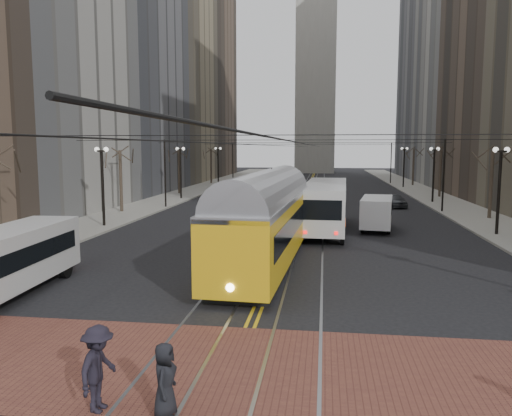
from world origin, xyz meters
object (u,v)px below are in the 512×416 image
(clock_tower, at_px, (317,14))
(streetcar, at_px, (266,228))
(rear_bus, at_px, (325,207))
(sedan_grey, at_px, (395,200))
(pedestrian_a, at_px, (165,380))
(cargo_van, at_px, (377,214))
(pedestrian_d, at_px, (98,368))

(clock_tower, bearing_deg, streetcar, -90.32)
(rear_bus, height_order, sedan_grey, rear_bus)
(clock_tower, relative_size, pedestrian_a, 40.34)
(clock_tower, distance_m, streetcar, 99.87)
(streetcar, distance_m, rear_bus, 11.13)
(clock_tower, relative_size, cargo_van, 12.53)
(sedan_grey, height_order, pedestrian_a, pedestrian_a)
(cargo_van, xyz_separation_m, sedan_grey, (3.20, 14.42, -0.49))
(cargo_van, bearing_deg, rear_bus, -164.18)
(pedestrian_d, bearing_deg, sedan_grey, -11.35)
(streetcar, height_order, cargo_van, streetcar)
(streetcar, height_order, sedan_grey, streetcar)
(rear_bus, relative_size, pedestrian_d, 6.59)
(streetcar, distance_m, sedan_grey, 27.45)
(clock_tower, relative_size, sedan_grey, 16.65)
(pedestrian_a, bearing_deg, pedestrian_d, 87.94)
(rear_bus, height_order, pedestrian_a, rear_bus)
(streetcar, xyz_separation_m, pedestrian_d, (-2.04, -14.65, -0.82))
(streetcar, distance_m, pedestrian_d, 14.81)
(sedan_grey, distance_m, pedestrian_a, 41.57)
(clock_tower, height_order, sedan_grey, clock_tower)
(clock_tower, distance_m, pedestrian_a, 114.05)
(streetcar, relative_size, pedestrian_a, 9.36)
(sedan_grey, bearing_deg, streetcar, -120.77)
(streetcar, bearing_deg, pedestrian_d, -94.91)
(streetcar, bearing_deg, sedan_grey, 72.13)
(clock_tower, bearing_deg, rear_bus, -88.32)
(cargo_van, relative_size, sedan_grey, 1.33)
(sedan_grey, relative_size, pedestrian_d, 2.03)
(sedan_grey, distance_m, pedestrian_d, 41.98)
(rear_bus, bearing_deg, cargo_van, 10.15)
(clock_tower, distance_m, sedan_grey, 77.36)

